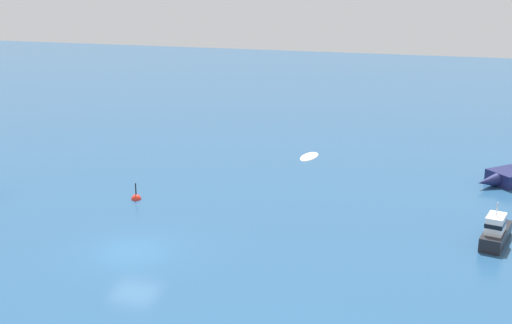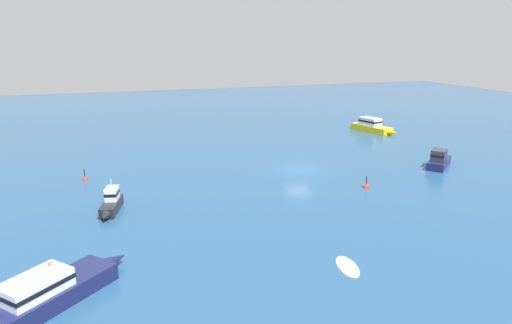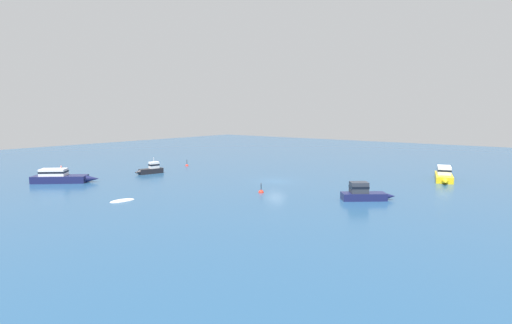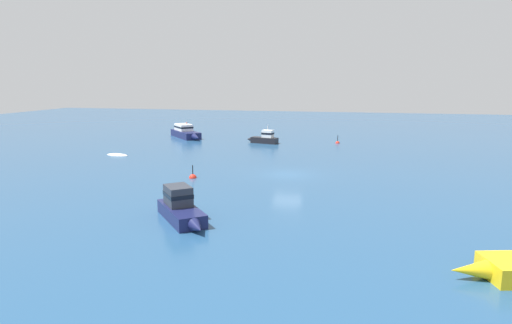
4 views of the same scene
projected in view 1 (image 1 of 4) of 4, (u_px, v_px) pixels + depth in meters
The scene contains 4 objects.
ground_plane at pixel (133, 251), 37.36m from camera, with size 160.00×160.00×0.00m, color navy.
skiff at pixel (309, 157), 54.60m from camera, with size 2.85×1.65×0.35m.
launch at pixel (496, 231), 38.38m from camera, with size 4.54×2.03×2.50m.
mooring_buoy at pixel (136, 199), 45.23m from camera, with size 0.66×0.66×1.43m.
Camera 1 is at (-31.57, -15.10, 15.44)m, focal length 48.71 mm.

